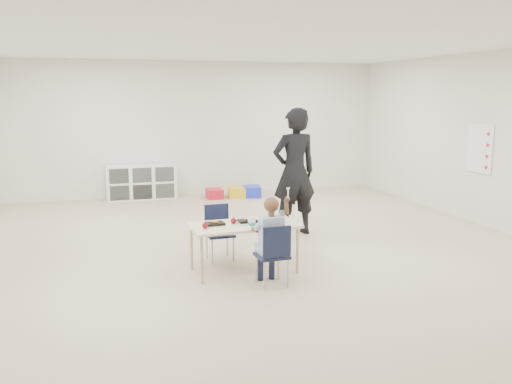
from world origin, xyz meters
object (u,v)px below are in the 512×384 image
object	(u,v)px
table	(244,248)
child	(272,237)
adult	(294,172)
cubby_shelf	(142,182)
chair_near	(272,254)

from	to	relation	value
table	child	distance (m)	0.62
child	adult	xyz separation A→B (m)	(1.02, 2.05, 0.40)
table	child	xyz separation A→B (m)	(0.18, -0.53, 0.26)
table	child	bearing A→B (deg)	-74.58
cubby_shelf	table	bearing A→B (deg)	-80.85
child	adult	size ratio (longest dim) A/B	0.58
chair_near	adult	world-z (taller)	adult
table	cubby_shelf	size ratio (longest dim) A/B	0.95
cubby_shelf	adult	xyz separation A→B (m)	(2.01, -3.52, 0.61)
table	chair_near	distance (m)	0.57
adult	chair_near	bearing A→B (deg)	57.06
table	cubby_shelf	xyz separation A→B (m)	(-0.81, 5.04, 0.05)
chair_near	adult	xyz separation A→B (m)	(1.02, 2.05, 0.61)
child	adult	distance (m)	2.33
table	child	world-z (taller)	child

